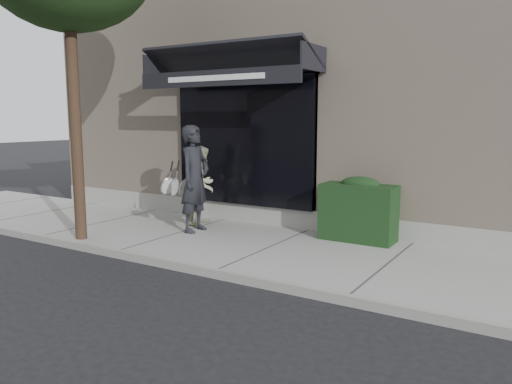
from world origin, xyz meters
The scene contains 7 objects.
ground centered at (0.00, 0.00, 0.00)m, with size 80.00×80.00×0.00m, color black.
sidewalk centered at (0.00, 0.00, 0.06)m, with size 20.00×3.00×0.12m, color gray.
curb centered at (0.00, -1.55, 0.07)m, with size 20.00×0.10×0.14m, color gray.
building_facade centered at (-0.01, 4.96, 2.74)m, with size 14.30×8.04×5.64m.
hedge centered at (1.10, 1.25, 0.66)m, with size 1.30×0.70×1.14m.
pedestrian_front centered at (-1.81, 0.25, 1.13)m, with size 0.78×0.85×2.03m.
pedestrian_back centered at (-2.11, 0.86, 0.92)m, with size 0.73×0.88×1.60m.
Camera 1 is at (4.11, -7.13, 2.28)m, focal length 35.00 mm.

